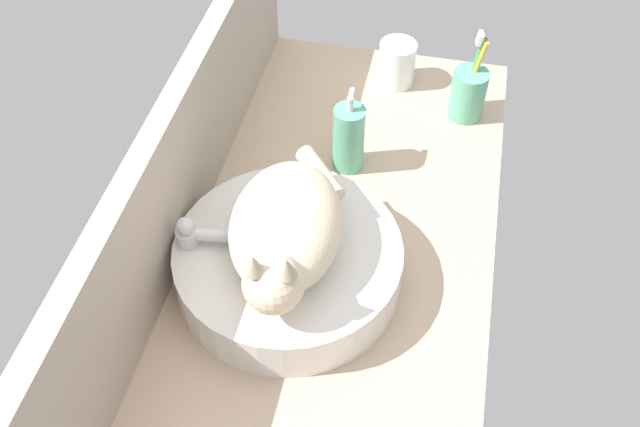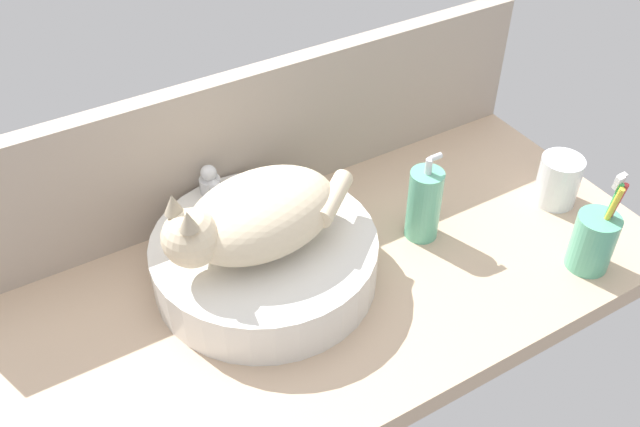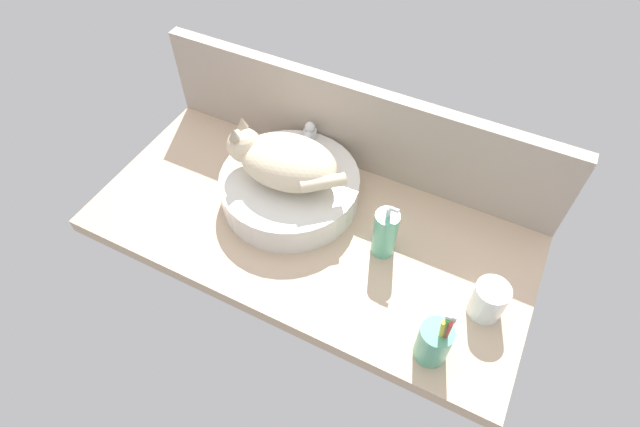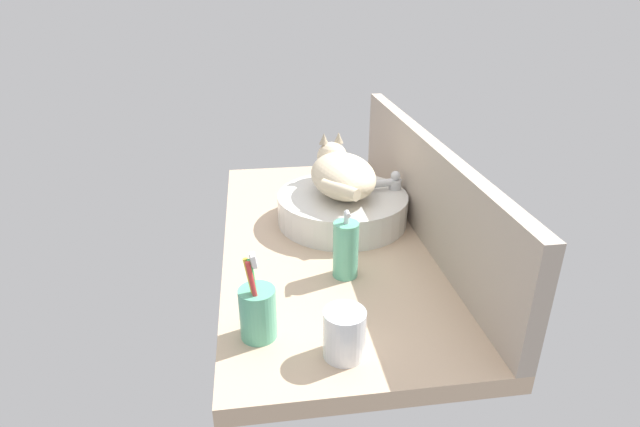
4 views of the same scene
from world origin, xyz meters
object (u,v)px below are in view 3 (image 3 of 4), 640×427
object	(u,v)px
cat	(283,160)
water_glass	(488,302)
sink_basin	(290,188)
soap_dispenser	(385,233)
toothbrush_cup	(434,342)
faucet	(309,143)

from	to	relation	value
cat	water_glass	xyz separation A→B (cm)	(56.29, -9.43, -9.97)
sink_basin	water_glass	xyz separation A→B (cm)	(54.94, -9.63, -0.08)
water_glass	sink_basin	bearing A→B (deg)	170.05
sink_basin	soap_dispenser	bearing A→B (deg)	-8.91
soap_dispenser	toothbrush_cup	size ratio (longest dim) A/B	0.89
toothbrush_cup	sink_basin	bearing A→B (deg)	152.45
cat	soap_dispenser	distance (cm)	30.75
sink_basin	faucet	distance (cm)	14.81
cat	toothbrush_cup	xyz separation A→B (cm)	(48.84, -24.56, -8.42)
faucet	soap_dispenser	bearing A→B (deg)	-31.88
faucet	water_glass	bearing A→B (deg)	-22.86
soap_dispenser	sink_basin	bearing A→B (deg)	171.09
sink_basin	water_glass	distance (cm)	55.78
toothbrush_cup	water_glass	xyz separation A→B (cm)	(7.46, 15.13, -1.54)
sink_basin	cat	xyz separation A→B (cm)	(-1.35, -0.21, 9.89)
sink_basin	soap_dispenser	world-z (taller)	soap_dispenser
cat	sink_basin	bearing A→B (deg)	8.73
soap_dispenser	water_glass	distance (cm)	27.34
faucet	cat	bearing A→B (deg)	-87.73
soap_dispenser	toothbrush_cup	world-z (taller)	toothbrush_cup
sink_basin	faucet	size ratio (longest dim) A/B	2.66
soap_dispenser	water_glass	bearing A→B (deg)	-11.04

